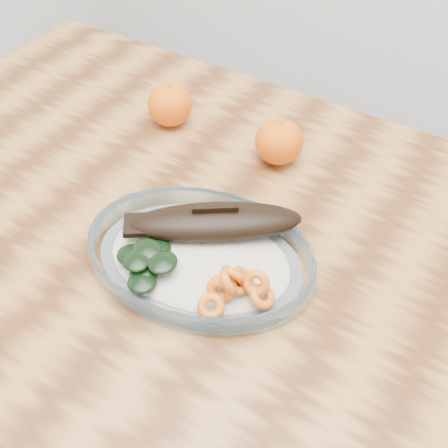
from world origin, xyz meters
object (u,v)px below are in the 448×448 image
object	(u,v)px
dining_table	(200,284)
orange_left	(170,105)
orange_right	(279,141)
plated_meal	(200,253)

from	to	relation	value
dining_table	orange_left	xyz separation A→B (m)	(-0.18, 0.20, 0.14)
orange_left	dining_table	bearing A→B (deg)	-47.44
orange_left	orange_right	world-z (taller)	same
plated_meal	orange_left	world-z (taller)	plated_meal
plated_meal	orange_left	size ratio (longest dim) A/B	8.54
orange_left	orange_right	size ratio (longest dim) A/B	0.99
plated_meal	orange_left	xyz separation A→B (m)	(-0.21, 0.23, 0.02)
dining_table	plated_meal	bearing A→B (deg)	-50.39
orange_right	dining_table	bearing A→B (deg)	-94.05
plated_meal	orange_left	bearing A→B (deg)	121.76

